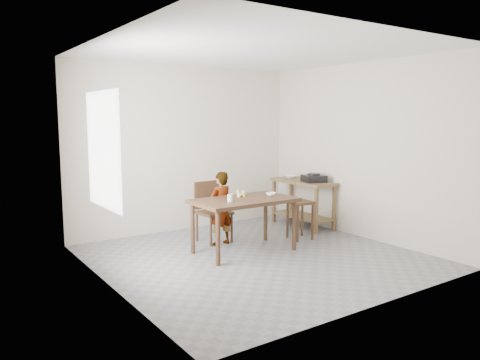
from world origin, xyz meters
TOP-DOWN VIEW (x-y plane):
  - floor at (0.00, 0.00)m, footprint 4.00×4.00m
  - ceiling at (0.00, 0.00)m, footprint 4.00×4.00m
  - wall_back at (0.00, 2.02)m, footprint 4.00×0.04m
  - wall_front at (0.00, -2.02)m, footprint 4.00×0.04m
  - wall_left at (-2.02, 0.00)m, footprint 0.04×4.00m
  - wall_right at (2.02, 0.00)m, footprint 0.04×4.00m
  - window_pane at (-1.97, 0.20)m, footprint 0.02×1.10m
  - dining_table at (0.00, 0.30)m, footprint 1.40×0.80m
  - prep_counter at (1.72, 1.00)m, footprint 0.50×1.20m
  - child at (-0.07, 0.81)m, footprint 0.43×0.31m
  - dining_chair at (-0.07, 0.98)m, footprint 0.46×0.46m
  - stool at (1.11, 0.39)m, footprint 0.37×0.37m
  - glass_tumbler at (-0.27, 0.24)m, footprint 0.09×0.09m
  - small_bowl at (0.47, 0.30)m, footprint 0.18×0.18m
  - banana at (0.08, 0.47)m, footprint 0.22×0.19m
  - serving_bowl at (1.72, 1.33)m, footprint 0.23×0.23m
  - gas_burner at (1.73, 0.76)m, footprint 0.43×0.43m

SIDE VIEW (x-z plane):
  - floor at x=0.00m, z-range -0.04..0.00m
  - stool at x=1.11m, z-range 0.00..0.59m
  - dining_table at x=0.00m, z-range 0.00..0.75m
  - prep_counter at x=1.72m, z-range 0.00..0.80m
  - dining_chair at x=-0.07m, z-range 0.00..0.91m
  - child at x=-0.07m, z-range 0.00..1.08m
  - small_bowl at x=0.47m, z-range 0.75..0.80m
  - banana at x=0.08m, z-range 0.75..0.82m
  - glass_tumbler at x=-0.27m, z-range 0.75..0.84m
  - serving_bowl at x=1.72m, z-range 0.80..0.85m
  - gas_burner at x=1.73m, z-range 0.80..0.91m
  - wall_back at x=0.00m, z-range 0.00..2.70m
  - wall_front at x=0.00m, z-range 0.00..2.70m
  - wall_left at x=-2.02m, z-range 0.00..2.70m
  - wall_right at x=2.02m, z-range 0.00..2.70m
  - window_pane at x=-1.97m, z-range 0.85..2.15m
  - ceiling at x=0.00m, z-range 2.70..2.74m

